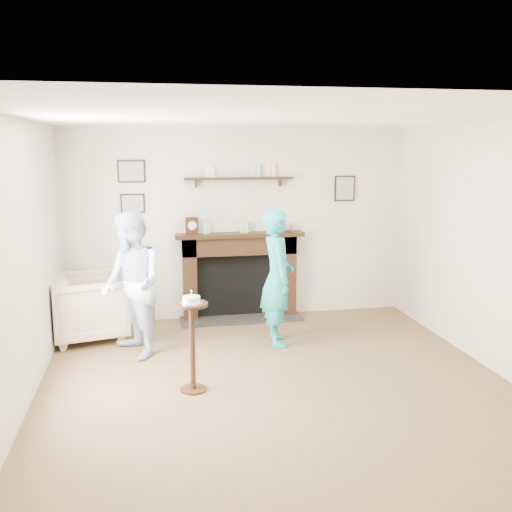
{
  "coord_description": "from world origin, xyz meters",
  "views": [
    {
      "loc": [
        -1.15,
        -4.86,
        2.26
      ],
      "look_at": [
        -0.06,
        0.9,
        1.13
      ],
      "focal_mm": 40.0,
      "sensor_mm": 36.0,
      "label": 1
    }
  ],
  "objects_px": {
    "man": "(135,355)",
    "pedestal_table": "(192,329)",
    "woman": "(277,343)",
    "armchair": "(90,338)"
  },
  "relations": [
    {
      "from": "man",
      "to": "pedestal_table",
      "type": "relative_size",
      "value": 1.64
    },
    {
      "from": "woman",
      "to": "armchair",
      "type": "bearing_deg",
      "value": 77.36
    },
    {
      "from": "man",
      "to": "pedestal_table",
      "type": "bearing_deg",
      "value": 6.32
    },
    {
      "from": "armchair",
      "to": "woman",
      "type": "distance_m",
      "value": 2.23
    },
    {
      "from": "man",
      "to": "woman",
      "type": "height_order",
      "value": "man"
    },
    {
      "from": "man",
      "to": "armchair",
      "type": "bearing_deg",
      "value": -164.13
    },
    {
      "from": "armchair",
      "to": "pedestal_table",
      "type": "relative_size",
      "value": 0.88
    },
    {
      "from": "man",
      "to": "pedestal_table",
      "type": "distance_m",
      "value": 1.31
    },
    {
      "from": "man",
      "to": "woman",
      "type": "distance_m",
      "value": 1.62
    },
    {
      "from": "man",
      "to": "pedestal_table",
      "type": "xyz_separation_m",
      "value": [
        0.56,
        -1.02,
        0.6
      ]
    }
  ]
}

